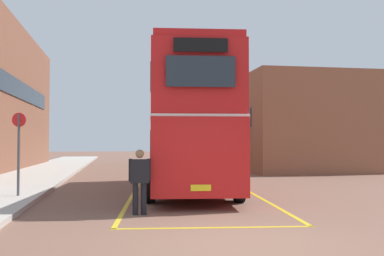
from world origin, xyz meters
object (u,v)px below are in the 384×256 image
at_px(single_deck_bus, 181,144).
at_px(bus_stop_sign, 19,145).
at_px(pedestrian_boarding, 140,177).
at_px(double_decker_bus, 189,123).

distance_m(single_deck_bus, bus_stop_sign, 22.09).
bearing_deg(single_deck_bus, pedestrian_boarding, -100.48).
bearing_deg(double_decker_bus, pedestrian_boarding, -112.11).
xyz_separation_m(double_decker_bus, single_deck_bus, (2.40, 18.96, -0.88)).
height_order(double_decker_bus, pedestrian_boarding, double_decker_bus).
height_order(double_decker_bus, single_deck_bus, double_decker_bus).
height_order(pedestrian_boarding, bus_stop_sign, bus_stop_sign).
bearing_deg(pedestrian_boarding, single_deck_bus, 79.52).
xyz_separation_m(pedestrian_boarding, bus_stop_sign, (-3.57, 3.38, 0.77)).
bearing_deg(bus_stop_sign, double_decker_bus, 16.26).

